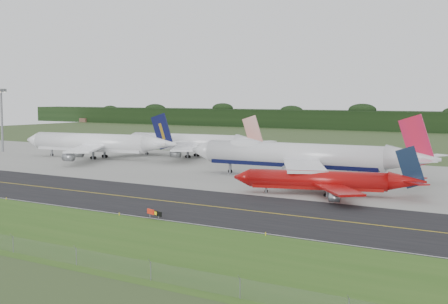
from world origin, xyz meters
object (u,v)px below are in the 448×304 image
jet_navy_gold (98,143)px  taxiway_sign (154,213)px  jet_ba_747 (301,156)px  floodlight_mast (1,108)px  jet_star_tail (192,143)px  jet_red_737 (328,181)px

jet_navy_gold → taxiway_sign: jet_navy_gold is taller
jet_ba_747 → floodlight_mast: 130.48m
jet_star_tail → taxiway_sign: bearing=-57.8°
jet_navy_gold → jet_star_tail: size_ratio=1.08×
jet_ba_747 → jet_red_737: bearing=-52.9°
jet_navy_gold → floodlight_mast: floodlight_mast is taller
jet_navy_gold → floodlight_mast: (-49.77, -0.30, 11.30)m
jet_star_tail → jet_ba_747: bearing=-27.8°
jet_red_737 → jet_navy_gold: jet_navy_gold is taller
jet_ba_747 → jet_star_tail: jet_ba_747 is taller
jet_red_737 → jet_star_tail: bearing=144.5°
taxiway_sign → jet_star_tail: bearing=122.2°
jet_star_tail → jet_red_737: bearing=-35.5°
jet_ba_747 → floodlight_mast: size_ratio=2.83×
jet_ba_747 → jet_navy_gold: 80.48m
jet_ba_747 → taxiway_sign: (2.14, -62.79, -4.72)m
jet_red_737 → taxiway_sign: bearing=-110.3°
jet_star_tail → taxiway_sign: (58.31, -92.45, -3.92)m
jet_red_737 → jet_navy_gold: size_ratio=0.65×
jet_ba_747 → jet_star_tail: 63.52m
floodlight_mast → taxiway_sign: floodlight_mast is taller
jet_ba_747 → jet_star_tail: bearing=152.2°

